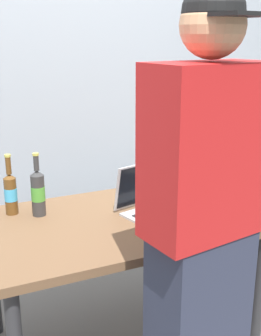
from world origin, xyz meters
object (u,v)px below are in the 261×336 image
object	(u,v)px
laptop	(153,201)
beer_bottle_brown	(11,192)
beer_bottle_green	(38,192)
person_figure	(202,235)
coffee_mug	(137,182)

from	to	relation	value
laptop	beer_bottle_brown	distance (m)	0.72
beer_bottle_brown	beer_bottle_green	bearing A→B (deg)	-32.11
laptop	person_figure	bearing A→B (deg)	-101.72
laptop	beer_bottle_brown	bearing A→B (deg)	157.64
laptop	beer_bottle_green	world-z (taller)	beer_bottle_green
coffee_mug	laptop	bearing A→B (deg)	-100.81
laptop	coffee_mug	world-z (taller)	laptop
laptop	person_figure	distance (m)	0.67
beer_bottle_green	coffee_mug	world-z (taller)	beer_bottle_green
laptop	beer_bottle_green	bearing A→B (deg)	160.06
person_figure	coffee_mug	bearing A→B (deg)	78.58
beer_bottle_green	coffee_mug	size ratio (longest dim) A/B	2.71
beer_bottle_brown	coffee_mug	xyz separation A→B (m)	(0.72, 0.05, -0.07)
beer_bottle_green	beer_bottle_brown	size ratio (longest dim) A/B	1.04
beer_bottle_green	coffee_mug	distance (m)	0.62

